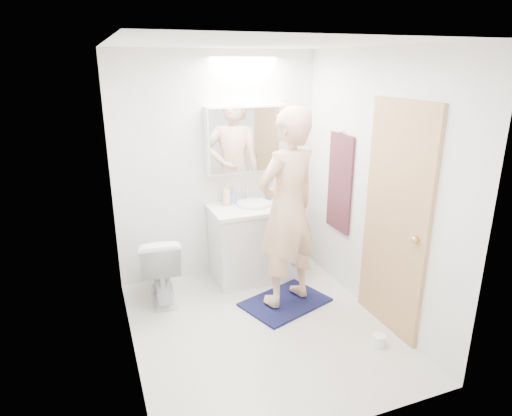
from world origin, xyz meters
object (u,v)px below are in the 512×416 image
medicine_cabinet (247,139)px  toilet_paper_roll (379,340)px  person (287,209)px  soap_bottle_a (227,194)px  soap_bottle_b (232,196)px  vanity_cabinet (255,243)px  toilet (160,266)px  toothbrush_cup (268,195)px

medicine_cabinet → toilet_paper_roll: 2.36m
medicine_cabinet → toilet_paper_roll: bearing=-73.5°
person → toilet_paper_roll: 1.38m
soap_bottle_a → toilet_paper_roll: (0.78, -1.72, -0.89)m
medicine_cabinet → soap_bottle_b: size_ratio=5.49×
vanity_cabinet → person: size_ratio=0.48×
vanity_cabinet → person: person is taller
soap_bottle_a → soap_bottle_b: 0.09m
soap_bottle_a → toilet_paper_roll: bearing=-65.7°
vanity_cabinet → soap_bottle_b: bearing=136.1°
toilet_paper_roll → toilet: bearing=137.0°
toilet → toothbrush_cup: size_ratio=6.75×
toilet → soap_bottle_b: (0.86, 0.30, 0.55)m
toilet → person: 1.39m
medicine_cabinet → soap_bottle_a: (-0.25, -0.06, -0.56)m
soap_bottle_a → toilet_paper_roll: soap_bottle_a is taller
toilet → soap_bottle_b: soap_bottle_b is taller
toilet → toothbrush_cup: toothbrush_cup is taller
vanity_cabinet → medicine_cabinet: 1.13m
toothbrush_cup → toilet_paper_roll: 1.94m
toilet → toothbrush_cup: 1.40m
vanity_cabinet → toilet: 1.05m
soap_bottle_b → toilet: bearing=-161.0°
toilet_paper_roll → medicine_cabinet: bearing=106.5°
soap_bottle_a → toothbrush_cup: 0.49m
toilet → soap_bottle_a: 1.01m
vanity_cabinet → soap_bottle_b: size_ratio=5.61×
toilet → soap_bottle_a: size_ratio=3.02×
soap_bottle_a → soap_bottle_b: size_ratio=1.43×
vanity_cabinet → soap_bottle_b: (-0.19, 0.18, 0.51)m
medicine_cabinet → soap_bottle_a: size_ratio=3.82×
soap_bottle_a → soap_bottle_b: (0.08, 0.03, -0.03)m
vanity_cabinet → medicine_cabinet: bearing=92.9°
toilet → toilet_paper_roll: 2.15m
soap_bottle_a → vanity_cabinet: bearing=-29.7°
person → toilet_paper_roll: size_ratio=17.00×
soap_bottle_a → soap_bottle_b: soap_bottle_a is taller
vanity_cabinet → toothbrush_cup: toothbrush_cup is taller
medicine_cabinet → toilet: size_ratio=1.27×
vanity_cabinet → person: bearing=-84.1°
toilet → soap_bottle_b: size_ratio=4.33×
vanity_cabinet → toilet: vanity_cabinet is taller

